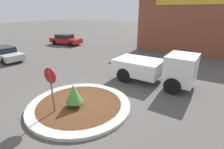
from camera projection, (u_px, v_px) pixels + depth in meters
The scene contains 8 objects.
ground_plane at pixel (80, 106), 8.97m from camera, with size 120.00×120.00×0.00m, color #514F4C.
traffic_island at pixel (80, 105), 8.94m from camera, with size 5.19×5.19×0.16m.
stop_sign at pixel (51, 83), 7.73m from camera, with size 0.73×0.07×2.35m.
island_shrub at pixel (74, 93), 8.42m from camera, with size 0.84×0.84×1.18m.
utility_truck at pixel (156, 68), 11.43m from camera, with size 5.29×2.44×2.15m.
storefront_building at pixel (203, 23), 19.88m from camera, with size 13.39×6.07×6.36m.
parked_sedan_silver at pixel (5, 54), 16.87m from camera, with size 4.62×2.26×1.30m.
parked_sedan_red at pixel (66, 39), 24.31m from camera, with size 4.65×2.11×1.40m.
Camera 1 is at (5.43, -5.86, 4.70)m, focal length 28.00 mm.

